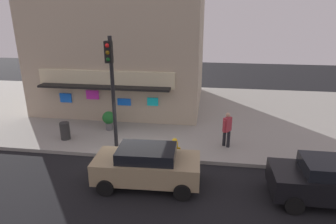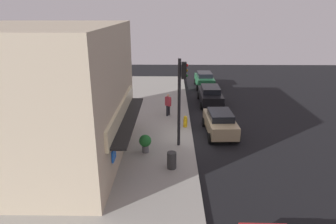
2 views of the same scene
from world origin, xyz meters
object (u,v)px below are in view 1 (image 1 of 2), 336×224
at_px(traffic_light, 112,79).
at_px(fire_hydrant, 175,147).
at_px(pedestrian, 227,128).
at_px(parked_car_black, 336,181).
at_px(trash_can, 65,131).
at_px(potted_plant_by_doorway, 109,119).
at_px(parked_car_tan, 147,165).

distance_m(traffic_light, fire_hydrant, 4.25).
distance_m(pedestrian, parked_car_black, 5.21).
xyz_separation_m(trash_can, potted_plant_by_doorway, (1.85, 1.54, 0.19)).
relative_size(traffic_light, parked_car_black, 1.19).
bearing_deg(traffic_light, pedestrian, 8.74).
bearing_deg(parked_car_black, traffic_light, 162.24).
xyz_separation_m(trash_can, pedestrian, (8.26, 0.31, 0.51)).
bearing_deg(pedestrian, potted_plant_by_doorway, 169.09).
bearing_deg(fire_hydrant, parked_car_tan, -109.26).
distance_m(potted_plant_by_doorway, parked_car_black, 11.21).
bearing_deg(traffic_light, potted_plant_by_doorway, 116.51).
relative_size(trash_can, parked_car_tan, 0.22).
bearing_deg(parked_car_tan, fire_hydrant, 70.74).
bearing_deg(trash_can, pedestrian, 2.13).
height_order(trash_can, parked_car_black, parked_car_black).
height_order(fire_hydrant, trash_can, trash_can).
relative_size(fire_hydrant, potted_plant_by_doorway, 0.77).
bearing_deg(potted_plant_by_doorway, trash_can, -140.10).
xyz_separation_m(fire_hydrant, pedestrian, (2.40, 1.25, 0.57)).
height_order(pedestrian, parked_car_tan, pedestrian).
distance_m(fire_hydrant, trash_can, 5.94).
xyz_separation_m(traffic_light, potted_plant_by_doorway, (-1.03, 2.07, -2.76)).
height_order(traffic_light, pedestrian, traffic_light).
bearing_deg(trash_can, parked_car_black, -16.00).
relative_size(fire_hydrant, parked_car_tan, 0.20).
bearing_deg(parked_car_black, pedestrian, 134.35).
bearing_deg(fire_hydrant, parked_car_black, -22.20).
distance_m(parked_car_tan, parked_car_black, 6.85).
bearing_deg(fire_hydrant, pedestrian, 27.56).
distance_m(pedestrian, parked_car_tan, 4.82).
bearing_deg(parked_car_black, potted_plant_by_doorway, 153.76).
relative_size(potted_plant_by_doorway, parked_car_tan, 0.26).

